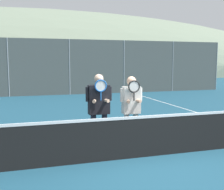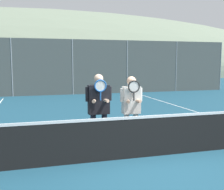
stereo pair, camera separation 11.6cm
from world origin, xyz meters
The scene contains 10 objects.
ground_plane centered at (0.00, 0.00, 0.00)m, with size 120.00×120.00×0.00m, color navy.
hill_distant centered at (0.00, 54.64, 0.00)m, with size 116.87×64.93×22.73m.
clubhouse_building centered at (-1.44, 18.92, 1.79)m, with size 21.34×5.50×3.55m.
fence_back centered at (0.00, 11.97, 1.70)m, with size 21.41×0.06×3.41m.
tennis_net centered at (0.00, 0.00, 0.47)m, with size 10.79×0.09×1.01m.
court_line_right_sideline centered at (4.01, 3.00, 0.00)m, with size 0.05×16.00×0.01m, color white.
player_leftmost centered at (-0.94, 0.78, 1.05)m, with size 0.62×0.34×1.77m.
player_center_left centered at (-0.15, 0.79, 1.02)m, with size 0.55×0.34×1.71m.
car_left_of_center centered at (-0.95, 14.72, 0.95)m, with size 4.54×2.06×1.87m.
car_center centered at (4.09, 14.50, 0.86)m, with size 4.07×2.09×1.66m.
Camera 2 is at (-2.39, -5.45, 2.06)m, focal length 45.00 mm.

